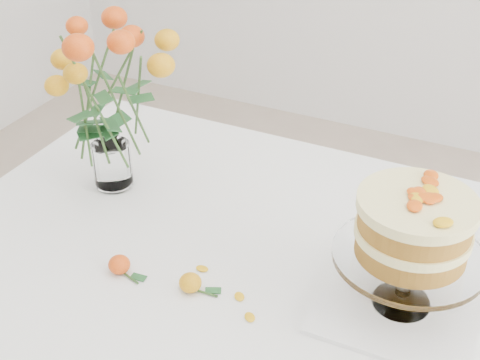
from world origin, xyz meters
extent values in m
cube|color=tan|center=(0.00, 0.00, 0.73)|extent=(1.40, 0.90, 0.04)
cylinder|color=tan|center=(-0.62, 0.37, 0.35)|extent=(0.06, 0.06, 0.71)
cube|color=white|center=(0.00, 0.00, 0.75)|extent=(1.42, 0.92, 0.01)
cube|color=white|center=(0.00, 0.46, 0.65)|extent=(1.42, 0.01, 0.20)
cube|color=white|center=(-0.71, 0.00, 0.65)|extent=(0.01, 0.92, 0.20)
cube|color=white|center=(0.25, -0.03, 0.76)|extent=(0.28, 0.28, 0.01)
cylinder|color=white|center=(0.25, -0.03, 0.83)|extent=(0.03, 0.03, 0.09)
cylinder|color=white|center=(0.25, -0.03, 0.88)|extent=(0.27, 0.27, 0.01)
cylinder|color=#A06924|center=(0.25, -0.03, 0.90)|extent=(0.20, 0.20, 0.04)
cylinder|color=#FFF4A4|center=(0.25, -0.03, 0.93)|extent=(0.21, 0.21, 0.02)
cylinder|color=#A06924|center=(0.25, -0.03, 0.95)|extent=(0.20, 0.20, 0.04)
cylinder|color=#FFF4A4|center=(0.25, -0.03, 0.98)|extent=(0.22, 0.22, 0.02)
cylinder|color=white|center=(-0.45, 0.07, 0.76)|extent=(0.07, 0.07, 0.01)
cylinder|color=white|center=(-0.45, 0.07, 0.82)|extent=(0.09, 0.09, 0.10)
ellipsoid|color=gold|center=(-0.11, -0.16, 0.77)|extent=(0.04, 0.04, 0.04)
cylinder|color=#305321|center=(-0.08, -0.16, 0.76)|extent=(0.05, 0.01, 0.00)
ellipsoid|color=red|center=(-0.26, -0.17, 0.77)|extent=(0.04, 0.04, 0.04)
cylinder|color=#305321|center=(-0.23, -0.18, 0.76)|extent=(0.05, 0.02, 0.00)
ellipsoid|color=#EEAD0F|center=(-0.12, -0.10, 0.76)|extent=(0.03, 0.02, 0.00)
ellipsoid|color=#EEAD0F|center=(-0.02, -0.14, 0.76)|extent=(0.03, 0.02, 0.00)
ellipsoid|color=#EEAD0F|center=(0.02, -0.18, 0.76)|extent=(0.03, 0.02, 0.00)
camera|label=1|loc=(0.38, -0.97, 1.61)|focal=50.00mm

